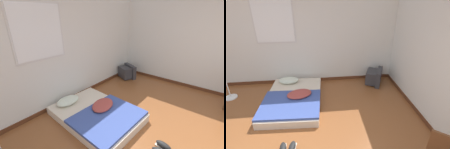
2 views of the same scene
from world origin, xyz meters
The scene contains 4 objects.
wall_back centered at (-0.01, 2.93, 1.29)m, with size 7.66×0.08×2.60m.
mattress_bed centered at (-0.13, 1.86, 0.11)m, with size 1.36×1.86×0.31m.
crt_tv centered at (2.08, 2.55, 0.21)m, with size 0.59×0.65×0.44m.
sneaker_pair centered at (-0.08, 0.47, 0.05)m, with size 0.29×0.28×0.10m.
Camera 1 is at (-1.95, -0.01, 2.06)m, focal length 24.00 mm.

